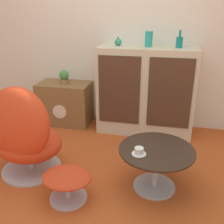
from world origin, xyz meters
TOP-DOWN VIEW (x-y plane):
  - ground_plane at (0.00, 0.00)m, footprint 12.00×12.00m
  - wall_back at (0.00, 1.61)m, footprint 6.40×0.06m
  - sideboard at (0.45, 1.34)m, footprint 1.20×0.48m
  - tv_console at (-0.67, 1.37)m, footprint 0.71×0.43m
  - egg_chair at (-0.59, 0.11)m, footprint 0.74×0.69m
  - ottoman at (-0.05, -0.16)m, footprint 0.43×0.36m
  - coffee_table at (0.67, 0.16)m, footprint 0.67×0.67m
  - vase_leftmost at (0.08, 1.35)m, footprint 0.09×0.09m
  - vase_inner_left at (0.45, 1.35)m, footprint 0.09×0.09m
  - vase_inner_right at (0.81, 1.35)m, footprint 0.08×0.08m
  - potted_plant at (-0.66, 1.37)m, footprint 0.13×0.13m
  - teacup at (0.52, 0.05)m, footprint 0.12×0.12m

SIDE VIEW (x-z plane):
  - ground_plane at x=0.00m, z-range 0.00..0.00m
  - ottoman at x=-0.05m, z-range 0.06..0.33m
  - coffee_table at x=0.67m, z-range 0.08..0.49m
  - tv_console at x=-0.67m, z-range 0.00..0.58m
  - teacup at x=0.52m, z-range 0.40..0.46m
  - egg_chair at x=-0.59m, z-range -0.04..0.89m
  - sideboard at x=0.45m, z-range 0.00..1.11m
  - potted_plant at x=-0.66m, z-range 0.58..0.76m
  - vase_leftmost at x=0.08m, z-range 1.10..1.20m
  - vase_inner_right at x=0.81m, z-range 1.07..1.27m
  - vase_inner_left at x=0.45m, z-range 1.10..1.28m
  - wall_back at x=0.00m, z-range 0.00..2.60m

